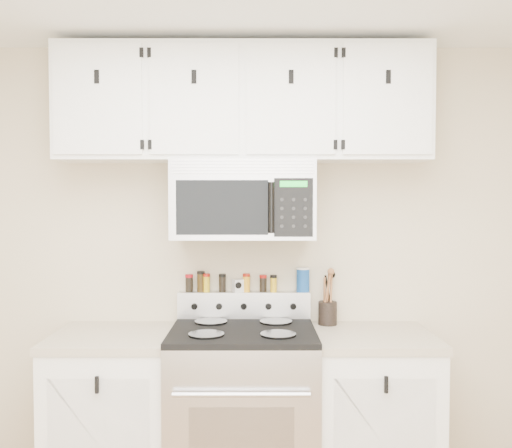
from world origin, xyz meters
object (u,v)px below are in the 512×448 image
at_px(range, 243,415).
at_px(salt_canister, 303,280).
at_px(utensil_crock, 328,311).
at_px(microwave, 243,200).

distance_m(range, salt_canister, 0.81).
bearing_deg(salt_canister, utensil_crock, -20.14).
xyz_separation_m(range, salt_canister, (0.34, 0.28, 0.68)).
height_order(range, utensil_crock, utensil_crock).
height_order(range, microwave, microwave).
height_order(microwave, utensil_crock, microwave).
distance_m(range, microwave, 1.15).
xyz_separation_m(microwave, utensil_crock, (0.48, 0.11, -0.63)).
bearing_deg(salt_canister, microwave, -155.39).
distance_m(utensil_crock, salt_canister, 0.23).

